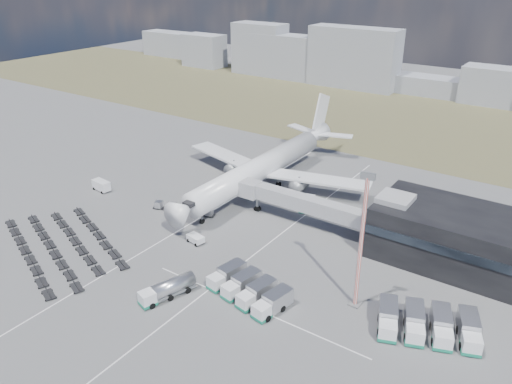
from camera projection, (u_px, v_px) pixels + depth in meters
The scene contains 16 objects.
ground at pixel (173, 241), 98.17m from camera, with size 420.00×420.00×0.00m, color #565659.
grass_strip at pixel (383, 114), 180.34m from camera, with size 420.00×90.00×0.01m, color #4C492E.
lane_markings at pixel (221, 250), 95.39m from camera, with size 47.12×110.00×0.01m.
terminal at pixel (460, 237), 89.30m from camera, with size 30.40×16.40×11.00m.
jet_bridge at pixel (296, 201), 103.12m from camera, with size 30.30×3.80×7.05m.
airliner at pixel (264, 166), 120.12m from camera, with size 51.59×64.53×17.62m.
skyline at pixel (378, 68), 211.48m from camera, with size 315.07×25.19×25.07m.
fuel_tanker at pixel (167, 289), 81.31m from camera, with size 5.18×9.91×3.11m.
pushback_tug at pixel (196, 239), 97.51m from camera, with size 3.48×1.96×1.55m, color silver.
utility_van at pixel (101, 186), 119.44m from camera, with size 4.81×2.18×2.53m, color silver.
catering_truck at pixel (307, 204), 110.27m from camera, with size 3.23×5.71×2.47m.
service_trucks_near at pixel (249, 289), 81.38m from camera, with size 14.32×9.58×2.93m.
service_trucks_far at pixel (428, 324), 73.30m from camera, with size 15.97×12.26×3.14m.
uld_row at pixel (184, 209), 109.08m from camera, with size 14.34×5.66×1.59m.
baggage_dollies at pixel (62, 244), 96.38m from camera, with size 35.13×25.10×0.77m.
floodlight_mast at pixel (361, 243), 75.28m from camera, with size 2.18×1.78×23.05m.
Camera 1 is at (61.67, -60.64, 50.22)m, focal length 35.00 mm.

